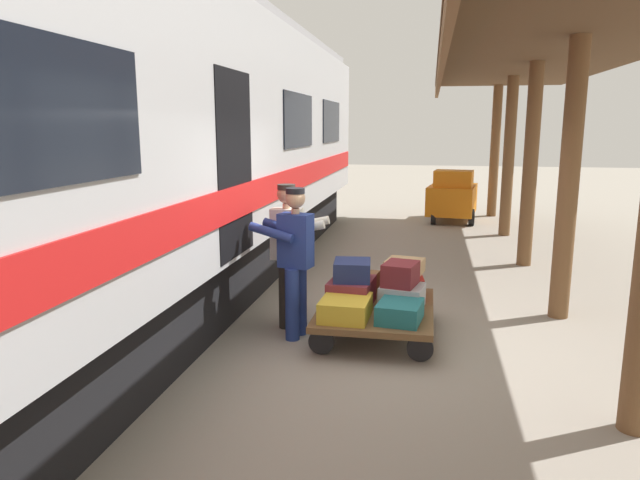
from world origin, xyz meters
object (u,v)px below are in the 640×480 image
Objects in this scene: suitcase_brown_leather at (357,284)px; train_car at (108,154)px; suitcase_teal_softside at (400,312)px; porter_in_overalls at (294,257)px; porter_by_door at (289,250)px; suitcase_yellow_case at (346,308)px; suitcase_red_plastic at (404,285)px; suitcase_navy_fabric at (352,270)px; suitcase_tan_vintage at (404,267)px; suitcase_maroon_trunk at (401,274)px; suitcase_gray_aluminum at (402,297)px; baggage_tug at (452,197)px; suitcase_burgundy_valise at (351,292)px; luggage_cart at (376,310)px.

train_car is at bearing 16.58° from suitcase_brown_leather.
train_car is 3.27m from suitcase_brown_leather.
porter_in_overalls is (1.20, -0.25, 0.48)m from suitcase_teal_softside.
suitcase_yellow_case is at bearing 141.35° from porter_by_door.
suitcase_brown_leather is 0.31× the size of porter_in_overalls.
suitcase_navy_fabric is at bearing 40.45° from suitcase_red_plastic.
porter_in_overalls is (1.20, 0.73, 0.23)m from suitcase_tan_vintage.
suitcase_maroon_trunk is at bearing -176.88° from suitcase_navy_fabric.
train_car reaches higher than suitcase_navy_fabric.
suitcase_gray_aluminum is 0.55m from suitcase_tan_vintage.
suitcase_tan_vintage is at bearing -89.90° from suitcase_teal_softside.
suitcase_red_plastic is at bearing -166.46° from porter_by_door.
suitcase_teal_softside is at bearing 84.64° from baggage_tug.
porter_by_door is at bearing 14.92° from suitcase_tan_vintage.
porter_in_overalls reaches higher than suitcase_burgundy_valise.
train_car is 9.81m from baggage_tug.
suitcase_navy_fabric reaches higher than suitcase_brown_leather.
suitcase_teal_softside is at bearing 121.46° from suitcase_brown_leather.
suitcase_maroon_trunk is at bearing 174.37° from porter_by_door.
train_car reaches higher than suitcase_red_plastic.
suitcase_maroon_trunk is (-3.29, -0.36, -1.33)m from train_car.
suitcase_gray_aluminum reaches higher than suitcase_yellow_case.
suitcase_brown_leather is 1.04m from porter_in_overalls.
suitcase_gray_aluminum is 0.64m from suitcase_navy_fabric.
suitcase_navy_fabric is at bearing 2.81° from luggage_cart.
porter_in_overalls reaches higher than baggage_tug.
luggage_cart is 2.95× the size of suitcase_red_plastic.
suitcase_brown_leather is 0.29× the size of baggage_tug.
suitcase_navy_fabric is at bearing -38.80° from suitcase_teal_softside.
suitcase_burgundy_valise is at bearing 0.00° from suitcase_gray_aluminum.
suitcase_red_plastic is (0.00, -0.94, 0.03)m from suitcase_teal_softside.
suitcase_maroon_trunk is at bearing -138.54° from suitcase_yellow_case.
suitcase_burgundy_valise is at bearing -172.86° from train_car.
suitcase_red_plastic is at bearing -140.75° from suitcase_burgundy_valise.
suitcase_red_plastic is (-3.31, -0.81, -1.58)m from train_car.
suitcase_navy_fabric is at bearing -173.16° from train_car.
suitcase_tan_vintage reaches higher than suitcase_gray_aluminum.
suitcase_navy_fabric reaches higher than suitcase_teal_softside.
suitcase_yellow_case is at bearing 41.46° from suitcase_maroon_trunk.
suitcase_red_plastic is 0.52m from suitcase_maroon_trunk.
suitcase_tan_vintage is at bearing -89.80° from suitcase_gray_aluminum.
suitcase_burgundy_valise is 0.47m from suitcase_brown_leather.
suitcase_burgundy_valise is 0.47m from suitcase_yellow_case.
train_car is 40.40× the size of suitcase_tan_vintage.
suitcase_teal_softside is 0.87× the size of suitcase_yellow_case.
suitcase_teal_softside is at bearing 90.00° from suitcase_gray_aluminum.
suitcase_gray_aluminum is (0.00, -0.47, 0.03)m from suitcase_teal_softside.
train_car is 33.75× the size of suitcase_teal_softside.
suitcase_tan_vintage is (-0.58, -0.98, 0.25)m from suitcase_yellow_case.
baggage_tug reaches higher than suitcase_yellow_case.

